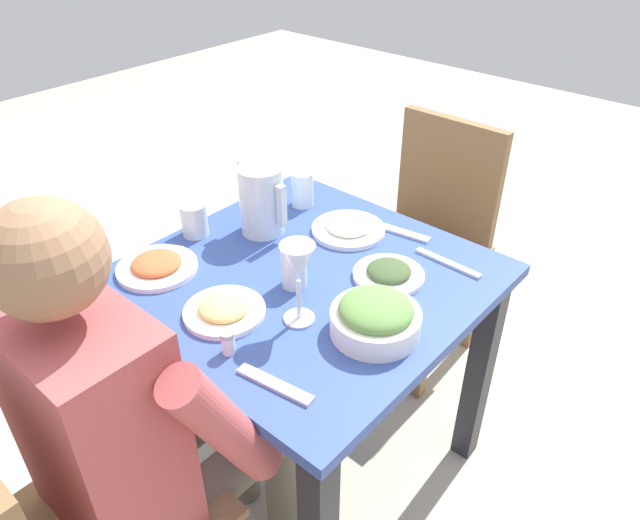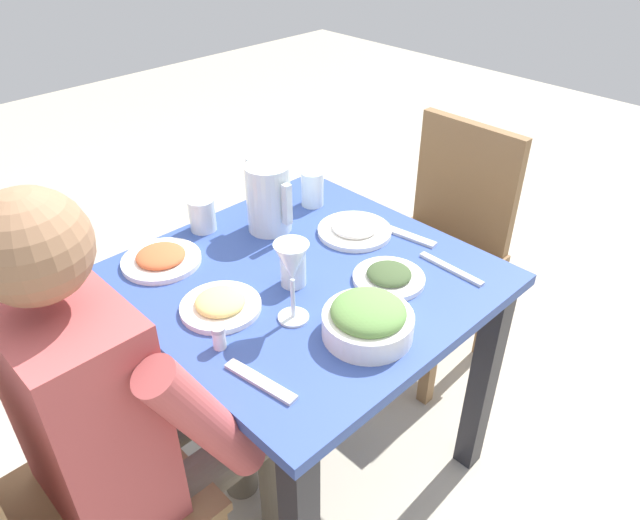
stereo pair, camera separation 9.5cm
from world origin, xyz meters
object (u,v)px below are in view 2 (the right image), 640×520
Objects in this scene: plate_rice_curry at (161,258)px; wine_glass at (292,266)px; water_pitcher at (269,198)px; plate_fries at (220,304)px; salad_bowl at (368,320)px; water_glass_by_pitcher at (293,266)px; plate_yoghurt at (355,229)px; plate_dolmas at (389,276)px; chair_near at (53,514)px; salt_shaker at (219,337)px; diner_near at (133,408)px; dining_table at (306,315)px; water_glass_near_left at (202,215)px; water_glass_near_right at (312,188)px; chair_far at (443,235)px.

wine_glass is at bearing 12.95° from plate_rice_curry.
water_pitcher is 1.03× the size of plate_fries.
plate_fries is at bearing -149.34° from salad_bowl.
water_glass_by_pitcher is (0.30, 0.18, 0.04)m from plate_rice_curry.
salad_bowl is at bearing -43.41° from plate_yoghurt.
plate_rice_curry is 1.02× the size of wine_glass.
chair_near is at bearing -99.77° from plate_dolmas.
chair_near reaches higher than salt_shaker.
wine_glass is at bearing -102.23° from plate_dolmas.
plate_rice_curry is (-0.31, 0.27, 0.09)m from diner_near.
water_pitcher reaches higher than plate_yoghurt.
water_glass_by_pitcher is 0.52× the size of wine_glass.
salt_shaker is at bearing -77.32° from dining_table.
salad_bowl and water_glass_near_left have the same top height.
water_glass_near_left is (-0.61, 0.01, 0.00)m from salad_bowl.
chair_near is 8.50× the size of water_glass_by_pitcher.
water_glass_near_left is (-0.11, -0.31, -0.01)m from water_glass_near_right.
wine_glass is (0.46, -0.08, 0.10)m from water_glass_near_left.
diner_near is 0.29m from plate_fries.
dining_table is 0.40m from water_glass_near_left.
diner_near reaches higher than salt_shaker.
water_glass_by_pitcher is (-0.01, 0.45, 0.13)m from diner_near.
salt_shaker is (0.36, -0.08, 0.01)m from plate_rice_curry.
water_glass_near_left reaches higher than dining_table.
plate_fries is 0.41m from plate_dolmas.
salt_shaker is (0.31, -0.57, -0.02)m from water_glass_near_right.
water_glass_near_left is (-0.52, -0.18, 0.03)m from plate_dolmas.
plate_fries is 0.19m from water_glass_by_pitcher.
water_glass_near_right is (-0.27, 0.76, 0.13)m from diner_near.
plate_rice_curry is at bearing -163.04° from salad_bowl.
plate_fries is at bearing -58.15° from water_pitcher.
plate_fries is 1.77× the size of water_glass_near_right.
plate_yoghurt is 3.73× the size of salt_shaker.
dining_table is at bearing 8.99° from water_glass_near_left.
chair_near reaches higher than plate_fries.
chair_near is at bearing -89.05° from water_glass_by_pitcher.
water_glass_by_pitcher is at bearing -77.72° from dining_table.
chair_far is at bearing 92.26° from plate_yoghurt.
water_glass_near_right is (-0.27, 0.96, 0.27)m from chair_near.
chair_far is 0.87m from salad_bowl.
water_pitcher is 0.25m from plate_yoghurt.
plate_yoghurt is at bearing 101.10° from dining_table.
chair_far is at bearing 101.48° from wine_glass.
chair_far is 0.67m from plate_dolmas.
dining_table is 4.61× the size of plate_dolmas.
chair_near reaches higher than water_glass_by_pitcher.
water_glass_near_left reaches higher than plate_rice_curry.
water_glass_near_right reaches higher than plate_yoghurt.
dining_table is 0.51m from diner_near.
water_pitcher is at bearing 113.02° from diner_near.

